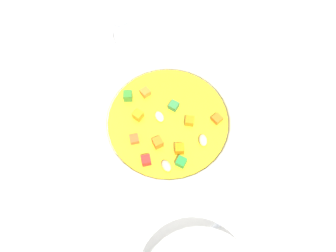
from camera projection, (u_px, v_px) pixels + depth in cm
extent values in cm
cube|color=silver|center=(168.00, 134.00, 57.02)|extent=(140.00, 140.00, 2.00)
cylinder|color=white|center=(168.00, 127.00, 54.45)|extent=(20.71, 20.71, 3.66)
torus|color=white|center=(168.00, 120.00, 52.33)|extent=(21.11, 21.11, 1.64)
cylinder|color=gold|center=(168.00, 121.00, 52.60)|extent=(17.59, 17.59, 0.40)
cube|color=orange|center=(217.00, 119.00, 52.06)|extent=(1.68, 1.68, 0.89)
cube|color=#EA5923|center=(134.00, 139.00, 50.73)|extent=(1.71, 1.71, 0.92)
cube|color=#36863E|center=(175.00, 106.00, 52.84)|extent=(1.43, 1.43, 1.01)
ellipsoid|color=beige|center=(203.00, 140.00, 50.54)|extent=(1.81, 2.05, 1.14)
cube|color=#258C34|center=(181.00, 162.00, 49.19)|extent=(1.36, 1.36, 1.19)
ellipsoid|color=beige|center=(161.00, 114.00, 52.41)|extent=(2.03, 1.99, 0.84)
cube|color=orange|center=(145.00, 92.00, 53.78)|extent=(1.71, 1.71, 1.05)
ellipsoid|color=beige|center=(166.00, 166.00, 49.02)|extent=(2.05, 1.95, 1.09)
cube|color=orange|center=(190.00, 121.00, 51.80)|extent=(1.48, 1.48, 1.10)
cube|color=orange|center=(159.00, 143.00, 50.19)|extent=(1.75, 1.75, 1.45)
cube|color=#368429|center=(128.00, 96.00, 53.29)|extent=(1.61, 1.61, 1.44)
cube|color=orange|center=(180.00, 149.00, 49.83)|extent=(1.62, 1.62, 1.48)
cube|color=orange|center=(138.00, 115.00, 52.04)|extent=(1.52, 1.52, 1.35)
cube|color=red|center=(146.00, 160.00, 49.21)|extent=(1.71, 1.71, 1.34)
cylinder|color=silver|center=(233.00, 212.00, 50.65)|extent=(7.14, 11.34, 0.76)
ellipsoid|color=silver|center=(297.00, 157.00, 53.93)|extent=(3.71, 4.04, 0.91)
cylinder|color=silver|center=(123.00, 37.00, 59.30)|extent=(2.81, 2.81, 7.10)
sphere|color=silver|center=(120.00, 19.00, 55.49)|extent=(2.53, 2.53, 2.53)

